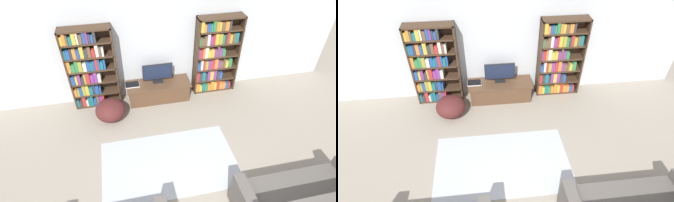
{
  "view_description": "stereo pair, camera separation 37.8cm",
  "coord_description": "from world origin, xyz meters",
  "views": [
    {
      "loc": [
        -0.83,
        -0.98,
        4.05
      ],
      "look_at": [
        -0.01,
        2.93,
        0.7
      ],
      "focal_mm": 28.0,
      "sensor_mm": 36.0,
      "label": 1
    },
    {
      "loc": [
        -0.45,
        -1.04,
        4.05
      ],
      "look_at": [
        -0.01,
        2.93,
        0.7
      ],
      "focal_mm": 28.0,
      "sensor_mm": 36.0,
      "label": 2
    }
  ],
  "objects": [
    {
      "name": "area_rug",
      "position": [
        -0.19,
        1.96,
        0.01
      ],
      "size": [
        2.49,
        1.47,
        0.02
      ],
      "color": "#B2B7C1",
      "rests_on": "ground_plane"
    },
    {
      "name": "television",
      "position": [
        -0.04,
        3.97,
        0.7
      ],
      "size": [
        0.69,
        0.16,
        0.47
      ],
      "color": "black",
      "rests_on": "tv_stand"
    },
    {
      "name": "tv_stand",
      "position": [
        -0.04,
        3.9,
        0.23
      ],
      "size": [
        1.49,
        0.54,
        0.45
      ],
      "color": "brown",
      "rests_on": "ground_plane"
    },
    {
      "name": "beanbag_ottoman",
      "position": [
        -1.19,
        3.43,
        0.23
      ],
      "size": [
        0.65,
        0.65,
        0.46
      ],
      "primitive_type": "ellipsoid",
      "color": "#4C1E1E",
      "rests_on": "ground_plane"
    },
    {
      "name": "wall_back",
      "position": [
        0.0,
        4.23,
        1.3
      ],
      "size": [
        8.8,
        0.06,
        2.6
      ],
      "color": "silver",
      "rests_on": "ground_plane"
    },
    {
      "name": "bookshelf_right",
      "position": [
        1.32,
        4.05,
        0.93
      ],
      "size": [
        1.04,
        0.3,
        1.89
      ],
      "color": "#422D1E",
      "rests_on": "ground_plane"
    },
    {
      "name": "laptop",
      "position": [
        -0.64,
        3.95,
        0.46
      ],
      "size": [
        0.33,
        0.23,
        0.03
      ],
      "color": "silver",
      "rests_on": "tv_stand"
    },
    {
      "name": "bookshelf_left",
      "position": [
        -1.52,
        4.05,
        0.96
      ],
      "size": [
        1.04,
        0.3,
        1.89
      ],
      "color": "#422D1E",
      "rests_on": "ground_plane"
    }
  ]
}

